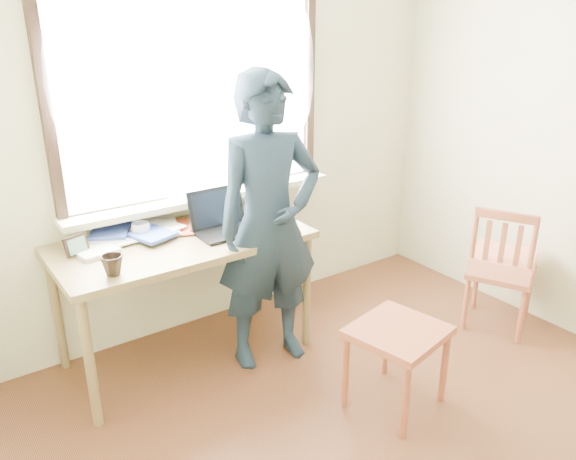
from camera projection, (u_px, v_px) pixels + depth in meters
room_shell at (439, 125)px, 2.19m from camera, size 3.52×4.02×2.61m
desk at (183, 252)px, 3.35m from camera, size 1.49×0.74×0.80m
laptop at (223, 222)px, 3.42m from camera, size 0.37×0.30×0.25m
mug_white at (141, 230)px, 3.34m from camera, size 0.14×0.14×0.09m
mug_dark at (113, 265)px, 2.84m from camera, size 0.12×0.12×0.11m
mouse at (258, 225)px, 3.49m from camera, size 0.09×0.06×0.03m
desk_clutter at (119, 237)px, 3.28m from camera, size 0.81×0.47×0.04m
book_a at (105, 239)px, 3.28m from camera, size 0.20×0.26×0.02m
book_b at (229, 210)px, 3.78m from camera, size 0.29×0.29×0.02m
picture_frame at (76, 247)px, 3.06m from camera, size 0.14×0.06×0.11m
work_chair at (397, 340)px, 3.02m from camera, size 0.54×0.53×0.47m
side_chair at (502, 264)px, 3.77m from camera, size 0.54×0.54×0.89m
person at (269, 225)px, 3.28m from camera, size 0.71×0.52×1.78m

